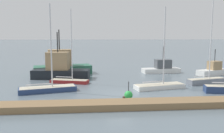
{
  "coord_description": "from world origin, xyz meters",
  "views": [
    {
      "loc": [
        -2.83,
        -23.34,
        5.95
      ],
      "look_at": [
        0.0,
        8.25,
        1.76
      ],
      "focal_mm": 38.4,
      "sensor_mm": 36.0,
      "label": 1
    }
  ],
  "objects_px": {
    "sailboat_1": "(69,80)",
    "fishing_boat_3": "(60,69)",
    "fishing_boat_2": "(213,70)",
    "channel_buoy_0": "(129,95)",
    "fishing_boat_1": "(62,65)",
    "sailboat_0": "(48,88)",
    "sailboat_4": "(160,85)",
    "fishing_boat_0": "(162,68)",
    "sailboat_3": "(206,80)"
  },
  "relations": [
    {
      "from": "sailboat_1",
      "to": "sailboat_3",
      "type": "height_order",
      "value": "sailboat_3"
    },
    {
      "from": "fishing_boat_3",
      "to": "sailboat_0",
      "type": "bearing_deg",
      "value": 94.99
    },
    {
      "from": "fishing_boat_2",
      "to": "channel_buoy_0",
      "type": "relative_size",
      "value": 3.18
    },
    {
      "from": "fishing_boat_2",
      "to": "channel_buoy_0",
      "type": "xyz_separation_m",
      "value": [
        -14.77,
        -12.36,
        -0.32
      ]
    },
    {
      "from": "sailboat_0",
      "to": "fishing_boat_0",
      "type": "height_order",
      "value": "sailboat_0"
    },
    {
      "from": "sailboat_4",
      "to": "fishing_boat_2",
      "type": "height_order",
      "value": "sailboat_4"
    },
    {
      "from": "sailboat_0",
      "to": "channel_buoy_0",
      "type": "distance_m",
      "value": 8.81
    },
    {
      "from": "sailboat_0",
      "to": "sailboat_4",
      "type": "relative_size",
      "value": 1.01
    },
    {
      "from": "fishing_boat_1",
      "to": "fishing_boat_2",
      "type": "bearing_deg",
      "value": 159.74
    },
    {
      "from": "fishing_boat_0",
      "to": "fishing_boat_1",
      "type": "relative_size",
      "value": 0.68
    },
    {
      "from": "fishing_boat_0",
      "to": "fishing_boat_2",
      "type": "height_order",
      "value": "fishing_boat_0"
    },
    {
      "from": "fishing_boat_2",
      "to": "sailboat_0",
      "type": "bearing_deg",
      "value": -178.78
    },
    {
      "from": "fishing_boat_0",
      "to": "sailboat_3",
      "type": "bearing_deg",
      "value": -78.69
    },
    {
      "from": "sailboat_0",
      "to": "fishing_boat_1",
      "type": "bearing_deg",
      "value": 75.01
    },
    {
      "from": "sailboat_1",
      "to": "channel_buoy_0",
      "type": "relative_size",
      "value": 5.41
    },
    {
      "from": "fishing_boat_0",
      "to": "fishing_boat_3",
      "type": "xyz_separation_m",
      "value": [
        -15.45,
        -3.68,
        0.52
      ]
    },
    {
      "from": "sailboat_0",
      "to": "fishing_boat_0",
      "type": "bearing_deg",
      "value": 21.72
    },
    {
      "from": "sailboat_4",
      "to": "channel_buoy_0",
      "type": "xyz_separation_m",
      "value": [
        -4.16,
        -4.1,
        -0.01
      ]
    },
    {
      "from": "sailboat_1",
      "to": "sailboat_4",
      "type": "bearing_deg",
      "value": -5.26
    },
    {
      "from": "channel_buoy_0",
      "to": "sailboat_0",
      "type": "bearing_deg",
      "value": 155.24
    },
    {
      "from": "sailboat_1",
      "to": "fishing_boat_3",
      "type": "bearing_deg",
      "value": 130.28
    },
    {
      "from": "fishing_boat_2",
      "to": "channel_buoy_0",
      "type": "distance_m",
      "value": 19.26
    },
    {
      "from": "fishing_boat_0",
      "to": "channel_buoy_0",
      "type": "distance_m",
      "value": 17.08
    },
    {
      "from": "sailboat_4",
      "to": "fishing_boat_1",
      "type": "height_order",
      "value": "sailboat_4"
    },
    {
      "from": "sailboat_0",
      "to": "fishing_boat_2",
      "type": "height_order",
      "value": "sailboat_0"
    },
    {
      "from": "fishing_boat_0",
      "to": "channel_buoy_0",
      "type": "relative_size",
      "value": 3.64
    },
    {
      "from": "sailboat_0",
      "to": "fishing_boat_1",
      "type": "distance_m",
      "value": 11.59
    },
    {
      "from": "sailboat_1",
      "to": "fishing_boat_2",
      "type": "xyz_separation_m",
      "value": [
        20.9,
        4.28,
        0.31
      ]
    },
    {
      "from": "fishing_boat_2",
      "to": "fishing_boat_3",
      "type": "bearing_deg",
      "value": 162.44
    },
    {
      "from": "sailboat_0",
      "to": "fishing_boat_1",
      "type": "xyz_separation_m",
      "value": [
        0.1,
        11.55,
        0.91
      ]
    },
    {
      "from": "channel_buoy_0",
      "to": "sailboat_1",
      "type": "bearing_deg",
      "value": 127.18
    },
    {
      "from": "fishing_boat_3",
      "to": "sailboat_1",
      "type": "bearing_deg",
      "value": 121.56
    },
    {
      "from": "fishing_boat_3",
      "to": "channel_buoy_0",
      "type": "bearing_deg",
      "value": 130.85
    },
    {
      "from": "sailboat_1",
      "to": "fishing_boat_1",
      "type": "distance_m",
      "value": 7.43
    },
    {
      "from": "sailboat_4",
      "to": "fishing_boat_0",
      "type": "height_order",
      "value": "sailboat_4"
    },
    {
      "from": "sailboat_1",
      "to": "channel_buoy_0",
      "type": "xyz_separation_m",
      "value": [
        6.13,
        -8.08,
        -0.01
      ]
    },
    {
      "from": "sailboat_1",
      "to": "fishing_boat_0",
      "type": "height_order",
      "value": "sailboat_1"
    },
    {
      "from": "fishing_boat_1",
      "to": "fishing_boat_2",
      "type": "xyz_separation_m",
      "value": [
        22.67,
        -2.88,
        -0.62
      ]
    },
    {
      "from": "sailboat_0",
      "to": "fishing_boat_1",
      "type": "relative_size",
      "value": 1.01
    },
    {
      "from": "sailboat_0",
      "to": "fishing_boat_1",
      "type": "height_order",
      "value": "sailboat_0"
    },
    {
      "from": "channel_buoy_0",
      "to": "sailboat_3",
      "type": "bearing_deg",
      "value": 30.05
    },
    {
      "from": "sailboat_4",
      "to": "fishing_boat_2",
      "type": "xyz_separation_m",
      "value": [
        10.61,
        8.26,
        0.31
      ]
    },
    {
      "from": "sailboat_3",
      "to": "channel_buoy_0",
      "type": "xyz_separation_m",
      "value": [
        -10.6,
        -6.13,
        -0.11
      ]
    },
    {
      "from": "sailboat_1",
      "to": "fishing_boat_1",
      "type": "bearing_deg",
      "value": 119.78
    },
    {
      "from": "sailboat_0",
      "to": "fishing_boat_3",
      "type": "xyz_separation_m",
      "value": [
        0.3,
        7.86,
        0.86
      ]
    },
    {
      "from": "fishing_boat_0",
      "to": "sailboat_1",
      "type": "bearing_deg",
      "value": -158.86
    },
    {
      "from": "channel_buoy_0",
      "to": "fishing_boat_0",
      "type": "bearing_deg",
      "value": 63.03
    },
    {
      "from": "fishing_boat_0",
      "to": "channel_buoy_0",
      "type": "bearing_deg",
      "value": -123.07
    },
    {
      "from": "sailboat_0",
      "to": "sailboat_3",
      "type": "height_order",
      "value": "sailboat_3"
    },
    {
      "from": "fishing_boat_0",
      "to": "fishing_boat_3",
      "type": "height_order",
      "value": "fishing_boat_3"
    }
  ]
}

